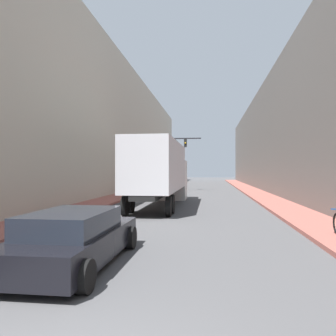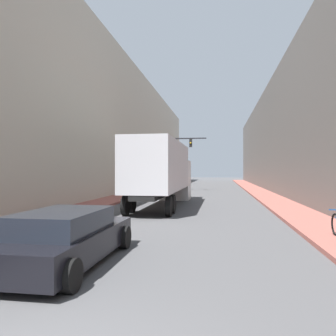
% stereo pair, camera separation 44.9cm
% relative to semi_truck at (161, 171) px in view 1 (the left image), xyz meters
% --- Properties ---
extents(sidewalk_right, '(2.25, 80.00, 0.15)m').
position_rel_semi_truck_xyz_m(sidewalk_right, '(7.42, 12.04, -2.15)').
color(sidewalk_right, '#9E564C').
rests_on(sidewalk_right, ground).
extents(sidewalk_left, '(2.25, 80.00, 0.15)m').
position_rel_semi_truck_xyz_m(sidewalk_left, '(-4.32, 12.04, -2.15)').
color(sidewalk_left, '#9E564C').
rests_on(sidewalk_left, ground).
extents(building_right, '(6.00, 80.00, 11.36)m').
position_rel_semi_truck_xyz_m(building_right, '(11.54, 12.04, 3.45)').
color(building_right, '#66605B').
rests_on(building_right, ground).
extents(building_left, '(6.00, 80.00, 13.67)m').
position_rel_semi_truck_xyz_m(building_left, '(-8.45, 12.04, 4.61)').
color(building_left, '#BCB29E').
rests_on(building_left, ground).
extents(semi_truck, '(2.49, 11.79, 3.93)m').
position_rel_semi_truck_xyz_m(semi_truck, '(0.00, 0.00, 0.00)').
color(semi_truck, silver).
rests_on(semi_truck, ground).
extents(sedan_car, '(2.11, 4.77, 1.31)m').
position_rel_semi_truck_xyz_m(sedan_car, '(-0.12, -13.01, -1.59)').
color(sedan_car, black).
rests_on(sedan_car, ground).
extents(traffic_signal_gantry, '(5.26, 0.35, 6.06)m').
position_rel_semi_truck_xyz_m(traffic_signal_gantry, '(-1.83, 15.37, 1.92)').
color(traffic_signal_gantry, black).
rests_on(traffic_signal_gantry, ground).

